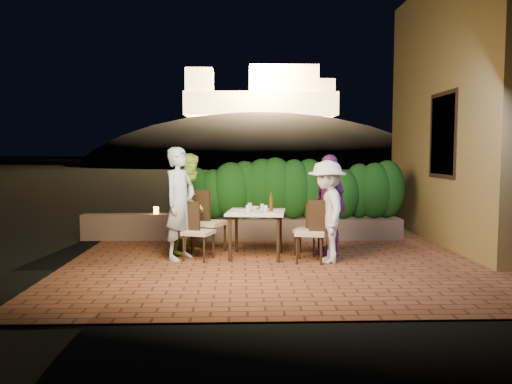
{
  "coord_description": "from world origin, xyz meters",
  "views": [
    {
      "loc": [
        -0.86,
        -7.37,
        1.69
      ],
      "look_at": [
        -0.59,
        0.7,
        1.05
      ],
      "focal_mm": 35.0,
      "sensor_mm": 36.0,
      "label": 1
    }
  ],
  "objects_px": {
    "dining_table": "(256,234)",
    "diner_green": "(191,203)",
    "diner_purple": "(329,205)",
    "beer_bottle": "(271,202)",
    "chair_left_back": "(209,222)",
    "chair_right_back": "(307,229)",
    "bowl": "(254,208)",
    "chair_left_front": "(198,231)",
    "diner_white": "(327,212)",
    "chair_right_front": "(310,231)",
    "parapet_lamp": "(156,210)",
    "diner_blue": "(180,204)"
  },
  "relations": [
    {
      "from": "beer_bottle",
      "to": "diner_green",
      "type": "distance_m",
      "value": 1.38
    },
    {
      "from": "beer_bottle",
      "to": "chair_left_back",
      "type": "bearing_deg",
      "value": 159.55
    },
    {
      "from": "chair_right_back",
      "to": "beer_bottle",
      "type": "bearing_deg",
      "value": 39.31
    },
    {
      "from": "diner_purple",
      "to": "parapet_lamp",
      "type": "distance_m",
      "value": 3.49
    },
    {
      "from": "parapet_lamp",
      "to": "dining_table",
      "type": "bearing_deg",
      "value": -42.07
    },
    {
      "from": "chair_left_back",
      "to": "diner_white",
      "type": "height_order",
      "value": "diner_white"
    },
    {
      "from": "bowl",
      "to": "chair_right_front",
      "type": "relative_size",
      "value": 0.19
    },
    {
      "from": "diner_white",
      "to": "bowl",
      "type": "bearing_deg",
      "value": -124.08
    },
    {
      "from": "beer_bottle",
      "to": "chair_left_back",
      "type": "distance_m",
      "value": 1.16
    },
    {
      "from": "diner_green",
      "to": "diner_blue",
      "type": "bearing_deg",
      "value": -165.72
    },
    {
      "from": "chair_left_front",
      "to": "chair_right_back",
      "type": "bearing_deg",
      "value": 31.9
    },
    {
      "from": "chair_left_front",
      "to": "diner_blue",
      "type": "relative_size",
      "value": 0.52
    },
    {
      "from": "bowl",
      "to": "diner_purple",
      "type": "distance_m",
      "value": 1.24
    },
    {
      "from": "bowl",
      "to": "parapet_lamp",
      "type": "height_order",
      "value": "bowl"
    },
    {
      "from": "chair_left_back",
      "to": "chair_right_back",
      "type": "distance_m",
      "value": 1.65
    },
    {
      "from": "dining_table",
      "to": "chair_left_back",
      "type": "bearing_deg",
      "value": 153.64
    },
    {
      "from": "chair_left_front",
      "to": "diner_white",
      "type": "bearing_deg",
      "value": 13.37
    },
    {
      "from": "chair_right_front",
      "to": "chair_right_back",
      "type": "height_order",
      "value": "chair_right_front"
    },
    {
      "from": "chair_left_back",
      "to": "diner_green",
      "type": "height_order",
      "value": "diner_green"
    },
    {
      "from": "chair_left_back",
      "to": "chair_right_front",
      "type": "relative_size",
      "value": 1.1
    },
    {
      "from": "dining_table",
      "to": "bowl",
      "type": "xyz_separation_m",
      "value": [
        -0.03,
        0.27,
        0.4
      ]
    },
    {
      "from": "bowl",
      "to": "chair_left_front",
      "type": "height_order",
      "value": "chair_left_front"
    },
    {
      "from": "bowl",
      "to": "diner_purple",
      "type": "xyz_separation_m",
      "value": [
        1.23,
        -0.16,
        0.06
      ]
    },
    {
      "from": "bowl",
      "to": "chair_left_back",
      "type": "xyz_separation_m",
      "value": [
        -0.76,
        0.12,
        -0.24
      ]
    },
    {
      "from": "dining_table",
      "to": "diner_green",
      "type": "relative_size",
      "value": 0.54
    },
    {
      "from": "chair_left_back",
      "to": "diner_white",
      "type": "relative_size",
      "value": 0.67
    },
    {
      "from": "chair_left_back",
      "to": "diner_green",
      "type": "relative_size",
      "value": 0.63
    },
    {
      "from": "dining_table",
      "to": "chair_right_front",
      "type": "distance_m",
      "value": 0.91
    },
    {
      "from": "chair_right_front",
      "to": "parapet_lamp",
      "type": "bearing_deg",
      "value": -25.8
    },
    {
      "from": "diner_green",
      "to": "diner_purple",
      "type": "xyz_separation_m",
      "value": [
        2.29,
        -0.28,
        -0.01
      ]
    },
    {
      "from": "dining_table",
      "to": "parapet_lamp",
      "type": "height_order",
      "value": "dining_table"
    },
    {
      "from": "chair_left_front",
      "to": "diner_green",
      "type": "bearing_deg",
      "value": 127.51
    },
    {
      "from": "diner_white",
      "to": "chair_right_back",
      "type": "bearing_deg",
      "value": -161.72
    },
    {
      "from": "chair_left_front",
      "to": "diner_purple",
      "type": "relative_size",
      "value": 0.55
    },
    {
      "from": "chair_right_back",
      "to": "diner_green",
      "type": "height_order",
      "value": "diner_green"
    },
    {
      "from": "dining_table",
      "to": "diner_purple",
      "type": "distance_m",
      "value": 1.29
    },
    {
      "from": "beer_bottle",
      "to": "diner_green",
      "type": "relative_size",
      "value": 0.18
    },
    {
      "from": "beer_bottle",
      "to": "chair_left_back",
      "type": "relative_size",
      "value": 0.28
    },
    {
      "from": "chair_left_back",
      "to": "diner_white",
      "type": "xyz_separation_m",
      "value": [
        1.86,
        -0.81,
        0.26
      ]
    },
    {
      "from": "dining_table",
      "to": "diner_green",
      "type": "bearing_deg",
      "value": 160.31
    },
    {
      "from": "chair_left_front",
      "to": "diner_white",
      "type": "height_order",
      "value": "diner_white"
    },
    {
      "from": "diner_purple",
      "to": "parapet_lamp",
      "type": "relative_size",
      "value": 11.86
    },
    {
      "from": "diner_green",
      "to": "diner_purple",
      "type": "distance_m",
      "value": 2.31
    },
    {
      "from": "chair_right_front",
      "to": "diner_blue",
      "type": "relative_size",
      "value": 0.54
    },
    {
      "from": "dining_table",
      "to": "diner_green",
      "type": "distance_m",
      "value": 1.24
    },
    {
      "from": "chair_left_front",
      "to": "dining_table",
      "type": "bearing_deg",
      "value": 31.19
    },
    {
      "from": "dining_table",
      "to": "parapet_lamp",
      "type": "bearing_deg",
      "value": 137.93
    },
    {
      "from": "beer_bottle",
      "to": "chair_left_back",
      "type": "xyz_separation_m",
      "value": [
        -1.03,
        0.38,
        -0.37
      ]
    },
    {
      "from": "dining_table",
      "to": "chair_left_back",
      "type": "xyz_separation_m",
      "value": [
        -0.79,
        0.39,
        0.15
      ]
    },
    {
      "from": "diner_white",
      "to": "diner_purple",
      "type": "bearing_deg",
      "value": 164.09
    }
  ]
}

